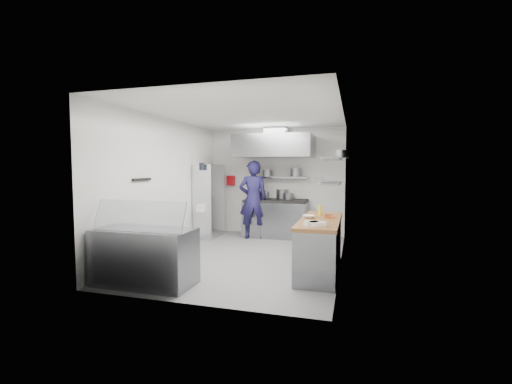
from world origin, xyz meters
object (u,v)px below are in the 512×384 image
(gas_range, at_px, (276,219))
(display_case, at_px, (145,257))
(wire_rack, at_px, (209,201))
(chef, at_px, (253,200))

(gas_range, bearing_deg, display_case, -105.02)
(gas_range, distance_m, wire_rack, 1.77)
(display_case, bearing_deg, gas_range, 74.98)
(chef, bearing_deg, gas_range, -160.44)
(gas_range, xyz_separation_m, chef, (-0.50, -0.36, 0.52))
(gas_range, height_order, display_case, gas_range)
(chef, height_order, wire_rack, chef)
(chef, height_order, display_case, chef)
(gas_range, relative_size, wire_rack, 0.86)
(gas_range, bearing_deg, chef, -143.99)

